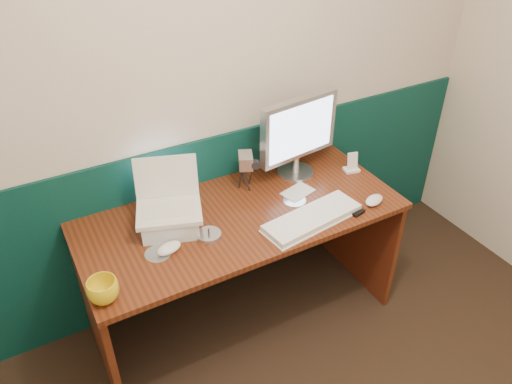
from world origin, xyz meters
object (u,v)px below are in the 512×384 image
desk (243,269)px  camcorder (246,172)px  monitor (297,136)px  laptop (167,192)px  keyboard (312,219)px  mug (103,291)px

desk → camcorder: (0.13, 0.19, 0.47)m
desk → monitor: monitor is taller
monitor → camcorder: monitor is taller
laptop → camcorder: size_ratio=1.52×
monitor → keyboard: monitor is taller
desk → keyboard: bearing=-38.8°
monitor → laptop: bearing=-178.3°
desk → keyboard: 0.52m
mug → camcorder: camcorder is taller
desk → camcorder: 0.53m
desk → mug: mug is taller
laptop → camcorder: laptop is taller
monitor → mug: monitor is taller
camcorder → desk: bearing=-99.7°
monitor → mug: bearing=-167.7°
monitor → mug: size_ratio=3.68×
desk → mug: 0.89m
keyboard → camcorder: bearing=102.1°
desk → camcorder: bearing=56.3°
mug → camcorder: (0.87, 0.43, 0.05)m
camcorder → keyboard: bearing=-46.5°
laptop → keyboard: (0.62, -0.27, -0.20)m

